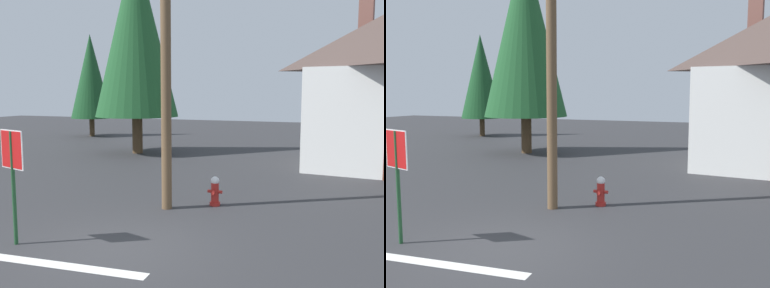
% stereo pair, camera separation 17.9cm
% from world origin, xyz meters
% --- Properties ---
extents(ground_plane, '(80.00, 80.00, 0.10)m').
position_xyz_m(ground_plane, '(0.00, 0.00, -0.05)').
color(ground_plane, '#2D2D30').
extents(lane_stop_bar, '(4.39, 0.65, 0.01)m').
position_xyz_m(lane_stop_bar, '(-0.88, -1.27, 0.00)').
color(lane_stop_bar, silver).
rests_on(lane_stop_bar, ground).
extents(stop_sign_near, '(0.78, 0.25, 2.42)m').
position_xyz_m(stop_sign_near, '(-2.03, -0.65, 1.74)').
color(stop_sign_near, '#1E4C28').
rests_on(stop_sign_near, ground).
extents(fire_hydrant, '(0.42, 0.36, 0.83)m').
position_xyz_m(fire_hydrant, '(0.83, 3.92, 0.41)').
color(fire_hydrant, '#AD231E').
rests_on(fire_hydrant, ground).
extents(utility_pole, '(1.60, 0.28, 8.33)m').
position_xyz_m(utility_pole, '(-0.30, 3.13, 4.34)').
color(utility_pole, brown).
rests_on(utility_pole, ground).
extents(pine_tree_tall_left, '(4.31, 4.31, 10.78)m').
position_xyz_m(pine_tree_tall_left, '(-6.48, 12.64, 6.34)').
color(pine_tree_tall_left, '#4C3823').
rests_on(pine_tree_tall_left, ground).
extents(pine_tree_mid_left, '(2.94, 2.94, 7.35)m').
position_xyz_m(pine_tree_mid_left, '(-14.00, 19.36, 4.33)').
color(pine_tree_mid_left, '#4C3823').
rests_on(pine_tree_mid_left, ground).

